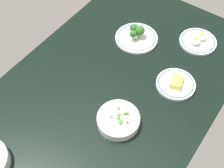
{
  "coord_description": "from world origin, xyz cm",
  "views": [
    {
      "loc": [
        -63.22,
        -45.14,
        111.74
      ],
      "look_at": [
        0.0,
        0.0,
        6.0
      ],
      "focal_mm": 48.93,
      "sensor_mm": 36.0,
      "label": 1
    }
  ],
  "objects_px": {
    "plate_cheese": "(176,84)",
    "plate_eggs": "(198,41)",
    "plate_broccoli": "(136,36)",
    "bowl_peas": "(118,120)"
  },
  "relations": [
    {
      "from": "bowl_peas",
      "to": "plate_eggs",
      "type": "height_order",
      "value": "bowl_peas"
    },
    {
      "from": "plate_cheese",
      "to": "plate_eggs",
      "type": "bearing_deg",
      "value": 7.05
    },
    {
      "from": "bowl_peas",
      "to": "plate_eggs",
      "type": "bearing_deg",
      "value": -5.97
    },
    {
      "from": "bowl_peas",
      "to": "plate_broccoli",
      "type": "bearing_deg",
      "value": 24.18
    },
    {
      "from": "plate_cheese",
      "to": "plate_broccoli",
      "type": "bearing_deg",
      "value": 64.61
    },
    {
      "from": "plate_broccoli",
      "to": "plate_eggs",
      "type": "height_order",
      "value": "plate_broccoli"
    },
    {
      "from": "plate_cheese",
      "to": "plate_eggs",
      "type": "relative_size",
      "value": 0.96
    },
    {
      "from": "bowl_peas",
      "to": "plate_broccoli",
      "type": "relative_size",
      "value": 0.83
    },
    {
      "from": "plate_cheese",
      "to": "plate_broccoli",
      "type": "xyz_separation_m",
      "value": [
        0.14,
        0.29,
        0.01
      ]
    },
    {
      "from": "plate_cheese",
      "to": "plate_broccoli",
      "type": "height_order",
      "value": "plate_broccoli"
    }
  ]
}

